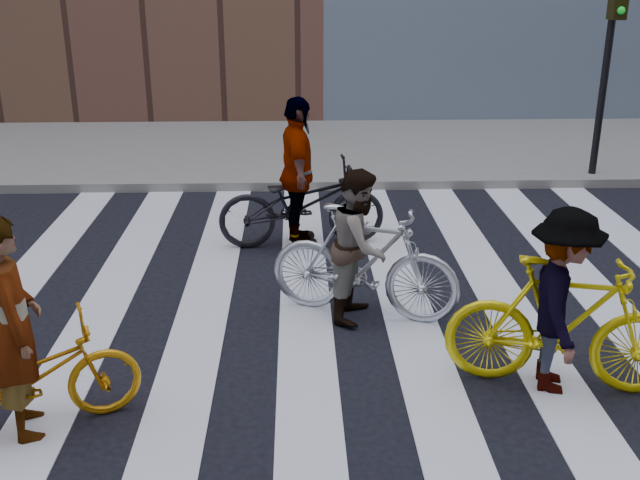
{
  "coord_description": "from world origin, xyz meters",
  "views": [
    {
      "loc": [
        -0.63,
        -6.74,
        3.54
      ],
      "look_at": [
        -0.4,
        0.3,
        0.9
      ],
      "focal_mm": 42.0,
      "sensor_mm": 36.0,
      "label": 1
    }
  ],
  "objects_px": {
    "bike_silver_mid": "(364,262)",
    "bike_dark_rear": "(302,204)",
    "traffic_signal": "(611,45)",
    "bike_yellow_right": "(564,325)",
    "rider_rear": "(298,173)",
    "rider_right": "(561,302)",
    "rider_mid": "(360,245)",
    "bike_yellow_left": "(28,379)",
    "rider_left": "(13,328)"
  },
  "relations": [
    {
      "from": "traffic_signal",
      "to": "rider_left",
      "type": "relative_size",
      "value": 1.83
    },
    {
      "from": "bike_yellow_left",
      "to": "bike_dark_rear",
      "type": "height_order",
      "value": "bike_dark_rear"
    },
    {
      "from": "bike_yellow_left",
      "to": "rider_mid",
      "type": "height_order",
      "value": "rider_mid"
    },
    {
      "from": "bike_yellow_left",
      "to": "bike_dark_rear",
      "type": "distance_m",
      "value": 4.64
    },
    {
      "from": "bike_yellow_right",
      "to": "rider_rear",
      "type": "distance_m",
      "value": 4.27
    },
    {
      "from": "rider_mid",
      "to": "rider_rear",
      "type": "xyz_separation_m",
      "value": [
        -0.63,
        2.12,
        0.18
      ]
    },
    {
      "from": "bike_dark_rear",
      "to": "rider_rear",
      "type": "distance_m",
      "value": 0.42
    },
    {
      "from": "bike_silver_mid",
      "to": "bike_yellow_right",
      "type": "xyz_separation_m",
      "value": [
        1.59,
        -1.47,
        0.0
      ]
    },
    {
      "from": "bike_dark_rear",
      "to": "bike_yellow_right",
      "type": "bearing_deg",
      "value": -153.76
    },
    {
      "from": "bike_yellow_right",
      "to": "rider_mid",
      "type": "height_order",
      "value": "rider_mid"
    },
    {
      "from": "rider_mid",
      "to": "rider_right",
      "type": "distance_m",
      "value": 2.17
    },
    {
      "from": "bike_yellow_right",
      "to": "rider_right",
      "type": "relative_size",
      "value": 1.22
    },
    {
      "from": "bike_silver_mid",
      "to": "rider_rear",
      "type": "relative_size",
      "value": 1.02
    },
    {
      "from": "rider_right",
      "to": "bike_yellow_right",
      "type": "bearing_deg",
      "value": -76.55
    },
    {
      "from": "traffic_signal",
      "to": "rider_left",
      "type": "height_order",
      "value": "traffic_signal"
    },
    {
      "from": "rider_mid",
      "to": "rider_right",
      "type": "xyz_separation_m",
      "value": [
        1.59,
        -1.47,
        0.02
      ]
    },
    {
      "from": "rider_left",
      "to": "traffic_signal",
      "type": "bearing_deg",
      "value": -69.1
    },
    {
      "from": "traffic_signal",
      "to": "bike_dark_rear",
      "type": "distance_m",
      "value": 5.94
    },
    {
      "from": "rider_left",
      "to": "rider_mid",
      "type": "height_order",
      "value": "rider_left"
    },
    {
      "from": "bike_yellow_left",
      "to": "bike_silver_mid",
      "type": "bearing_deg",
      "value": -77.78
    },
    {
      "from": "rider_right",
      "to": "rider_rear",
      "type": "relative_size",
      "value": 0.84
    },
    {
      "from": "bike_yellow_left",
      "to": "rider_mid",
      "type": "bearing_deg",
      "value": -77.3
    },
    {
      "from": "bike_yellow_right",
      "to": "rider_left",
      "type": "xyz_separation_m",
      "value": [
        -4.47,
        -0.5,
        0.3
      ]
    },
    {
      "from": "rider_left",
      "to": "rider_rear",
      "type": "bearing_deg",
      "value": -50.97
    },
    {
      "from": "rider_left",
      "to": "rider_right",
      "type": "distance_m",
      "value": 4.45
    },
    {
      "from": "bike_yellow_right",
      "to": "rider_left",
      "type": "relative_size",
      "value": 1.11
    },
    {
      "from": "bike_silver_mid",
      "to": "rider_right",
      "type": "distance_m",
      "value": 2.15
    },
    {
      "from": "bike_silver_mid",
      "to": "traffic_signal",
      "type": "bearing_deg",
      "value": -21.98
    },
    {
      "from": "traffic_signal",
      "to": "rider_rear",
      "type": "relative_size",
      "value": 1.69
    },
    {
      "from": "rider_mid",
      "to": "bike_yellow_left",
      "type": "bearing_deg",
      "value": 144.94
    },
    {
      "from": "bike_yellow_left",
      "to": "rider_left",
      "type": "bearing_deg",
      "value": 67.27
    },
    {
      "from": "rider_left",
      "to": "rider_right",
      "type": "xyz_separation_m",
      "value": [
        4.42,
        0.5,
        -0.08
      ]
    },
    {
      "from": "traffic_signal",
      "to": "bike_silver_mid",
      "type": "xyz_separation_m",
      "value": [
        -4.34,
        -4.9,
        -1.68
      ]
    },
    {
      "from": "traffic_signal",
      "to": "rider_left",
      "type": "xyz_separation_m",
      "value": [
        -7.21,
        -6.87,
        -1.37
      ]
    },
    {
      "from": "bike_silver_mid",
      "to": "bike_yellow_right",
      "type": "bearing_deg",
      "value": -113.24
    },
    {
      "from": "traffic_signal",
      "to": "bike_yellow_right",
      "type": "height_order",
      "value": "traffic_signal"
    },
    {
      "from": "rider_mid",
      "to": "rider_rear",
      "type": "bearing_deg",
      "value": 36.01
    },
    {
      "from": "rider_rear",
      "to": "bike_silver_mid",
      "type": "bearing_deg",
      "value": -167.76
    },
    {
      "from": "bike_dark_rear",
      "to": "rider_rear",
      "type": "relative_size",
      "value": 1.1
    },
    {
      "from": "bike_silver_mid",
      "to": "rider_left",
      "type": "relative_size",
      "value": 1.11
    },
    {
      "from": "bike_dark_rear",
      "to": "rider_mid",
      "type": "distance_m",
      "value": 2.21
    },
    {
      "from": "bike_yellow_right",
      "to": "bike_yellow_left",
      "type": "bearing_deg",
      "value": 109.89
    },
    {
      "from": "rider_mid",
      "to": "rider_right",
      "type": "height_order",
      "value": "rider_right"
    },
    {
      "from": "rider_left",
      "to": "rider_rear",
      "type": "height_order",
      "value": "rider_rear"
    },
    {
      "from": "traffic_signal",
      "to": "rider_mid",
      "type": "distance_m",
      "value": 6.74
    },
    {
      "from": "rider_right",
      "to": "rider_rear",
      "type": "bearing_deg",
      "value": 45.18
    },
    {
      "from": "bike_silver_mid",
      "to": "bike_dark_rear",
      "type": "relative_size",
      "value": 0.93
    },
    {
      "from": "bike_silver_mid",
      "to": "rider_mid",
      "type": "bearing_deg",
      "value": 109.52
    },
    {
      "from": "bike_silver_mid",
      "to": "bike_dark_rear",
      "type": "bearing_deg",
      "value": 36.01
    },
    {
      "from": "traffic_signal",
      "to": "bike_dark_rear",
      "type": "xyz_separation_m",
      "value": [
        -4.96,
        -2.78,
        -1.71
      ]
    }
  ]
}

